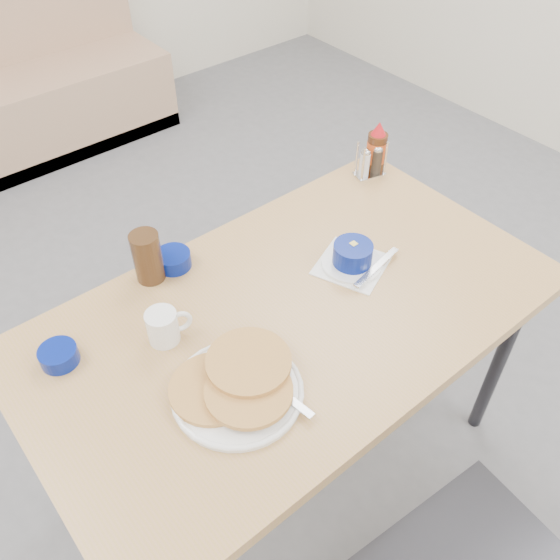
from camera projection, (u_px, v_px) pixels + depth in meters
ground at (338, 512)px, 1.93m from camera, size 6.00×6.00×0.00m
dining_table at (292, 326)px, 1.58m from camera, size 1.40×0.80×0.76m
pancake_plate at (237, 386)px, 1.34m from camera, size 0.30×0.31×0.05m
coffee_mug at (164, 326)px, 1.44m from camera, size 0.11×0.08×0.09m
grits_setting at (353, 257)px, 1.64m from camera, size 0.25×0.23×0.08m
creamer_bowl at (59, 356)px, 1.41m from camera, size 0.09×0.09×0.04m
butter_bowl at (173, 260)px, 1.65m from camera, size 0.10×0.10×0.04m
amber_tumbler at (147, 257)px, 1.58m from camera, size 0.09×0.09×0.15m
condiment_caddy at (370, 163)px, 1.95m from camera, size 0.11×0.08×0.12m
syrup_bottle at (376, 149)px, 1.96m from camera, size 0.07×0.07×0.17m
sugar_wrapper at (219, 344)px, 1.46m from camera, size 0.04×0.03×0.00m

